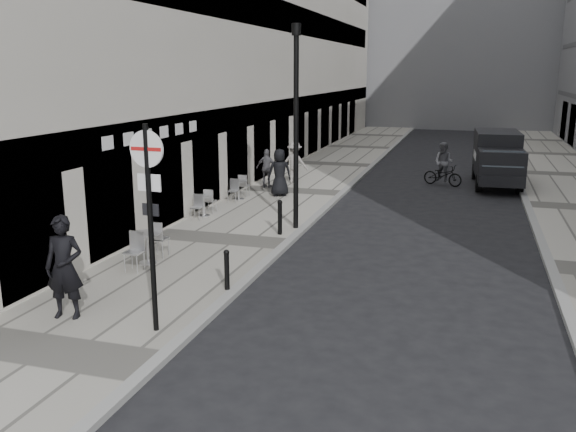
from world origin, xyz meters
name	(u,v)px	position (x,y,z in m)	size (l,w,h in m)	color
sidewalk	(293,192)	(-2.00, 18.00, 0.06)	(4.00, 60.00, 0.12)	#A9A498
building_far	(443,3)	(1.50, 56.00, 11.00)	(24.00, 16.00, 22.00)	slate
walking_man	(64,267)	(-2.58, 4.07, 1.15)	(0.75, 0.50, 2.07)	black
sign_post	(149,202)	(-0.60, 4.02, 2.60)	(0.67, 0.11, 3.87)	black
lamppost	(296,118)	(-0.20, 12.18, 3.52)	(0.27, 0.27, 6.11)	black
bollard_near	(280,218)	(-0.44, 11.29, 0.61)	(0.13, 0.13, 0.98)	black
bollard_far	(227,271)	(-0.15, 6.44, 0.55)	(0.11, 0.11, 0.86)	black
panel_van	(497,156)	(5.99, 22.22, 1.30)	(2.06, 4.99, 2.31)	black
cyclist	(443,169)	(3.77, 21.56, 0.74)	(1.85, 1.19, 1.89)	black
pedestrian_a	(267,168)	(-3.22, 18.32, 0.93)	(0.94, 0.39, 1.61)	slate
pedestrian_b	(295,162)	(-2.41, 19.65, 1.02)	(1.16, 0.67, 1.80)	#9B948F
pedestrian_c	(280,172)	(-2.19, 16.80, 1.04)	(0.90, 0.59, 1.84)	black
cafe_table_near	(239,188)	(-3.47, 15.70, 0.56)	(0.67, 1.51, 0.86)	silver
cafe_table_mid	(147,245)	(-2.80, 7.62, 0.60)	(0.74, 1.68, 0.95)	silver
cafe_table_far	(204,204)	(-3.60, 12.80, 0.54)	(0.64, 1.45, 0.83)	silver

